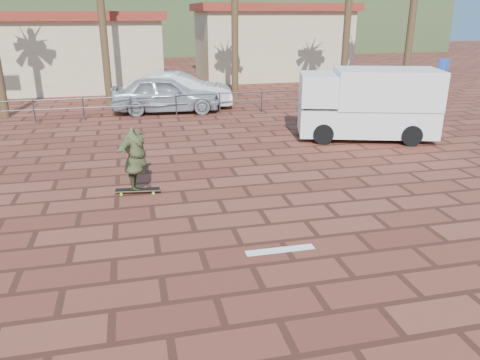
# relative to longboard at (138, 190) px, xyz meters

# --- Properties ---
(ground) EXTENTS (120.00, 120.00, 0.00)m
(ground) POSITION_rel_longboard_xyz_m (1.97, -2.58, -0.10)
(ground) COLOR brown
(ground) RESTS_ON ground
(paint_stripe) EXTENTS (1.40, 0.22, 0.01)m
(paint_stripe) POSITION_rel_longboard_xyz_m (2.67, -3.78, -0.09)
(paint_stripe) COLOR white
(paint_stripe) RESTS_ON ground
(guardrail) EXTENTS (24.06, 0.06, 1.00)m
(guardrail) POSITION_rel_longboard_xyz_m (1.97, 9.42, 0.58)
(guardrail) COLOR #47494F
(guardrail) RESTS_ON ground
(building_west) EXTENTS (12.60, 7.60, 4.50)m
(building_west) POSITION_rel_longboard_xyz_m (-4.03, 19.42, 2.19)
(building_west) COLOR beige
(building_west) RESTS_ON ground
(building_east) EXTENTS (10.60, 6.60, 5.00)m
(building_east) POSITION_rel_longboard_xyz_m (9.97, 21.42, 2.44)
(building_east) COLOR beige
(building_east) RESTS_ON ground
(hill_front) EXTENTS (70.00, 18.00, 6.00)m
(hill_front) POSITION_rel_longboard_xyz_m (1.97, 47.42, 2.90)
(hill_front) COLOR #384C28
(hill_front) RESTS_ON ground
(longboard) EXTENTS (1.20, 0.40, 0.12)m
(longboard) POSITION_rel_longboard_xyz_m (0.00, 0.00, 0.00)
(longboard) COLOR olive
(longboard) RESTS_ON ground
(skateboarder) EXTENTS (1.10, 2.10, 1.65)m
(skateboarder) POSITION_rel_longboard_xyz_m (-0.00, 0.00, 0.85)
(skateboarder) COLOR #3E4424
(skateboarder) RESTS_ON longboard
(campervan) EXTENTS (5.27, 3.37, 2.54)m
(campervan) POSITION_rel_longboard_xyz_m (8.45, 3.88, 1.24)
(campervan) COLOR white
(campervan) RESTS_ON ground
(car_silver) EXTENTS (5.14, 2.42, 1.70)m
(car_silver) POSITION_rel_longboard_xyz_m (1.61, 10.42, 0.75)
(car_silver) COLOR #A5A8AC
(car_silver) RESTS_ON ground
(car_white) EXTENTS (5.37, 2.60, 1.70)m
(car_white) POSITION_rel_longboard_xyz_m (2.33, 11.32, 0.75)
(car_white) COLOR silver
(car_white) RESTS_ON ground
(street_sign) EXTENTS (0.50, 0.13, 2.46)m
(street_sign) POSITION_rel_longboard_xyz_m (13.97, 7.42, 1.62)
(street_sign) COLOR gray
(street_sign) RESTS_ON ground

